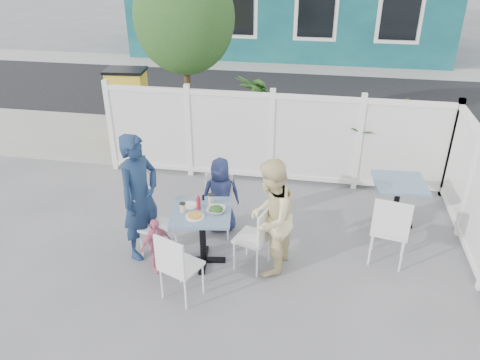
% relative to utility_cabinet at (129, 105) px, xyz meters
% --- Properties ---
extents(ground, '(80.00, 80.00, 0.00)m').
position_rel_utility_cabinet_xyz_m(ground, '(3.12, -4.00, -0.70)').
color(ground, slate).
extents(near_sidewalk, '(24.00, 2.60, 0.01)m').
position_rel_utility_cabinet_xyz_m(near_sidewalk, '(3.12, -0.20, -0.69)').
color(near_sidewalk, gray).
rests_on(near_sidewalk, ground).
extents(street, '(24.00, 5.00, 0.01)m').
position_rel_utility_cabinet_xyz_m(street, '(3.12, 3.50, -0.69)').
color(street, black).
rests_on(street, ground).
extents(far_sidewalk, '(24.00, 1.60, 0.01)m').
position_rel_utility_cabinet_xyz_m(far_sidewalk, '(3.12, 6.60, -0.69)').
color(far_sidewalk, gray).
rests_on(far_sidewalk, ground).
extents(fence_back, '(5.86, 0.08, 1.60)m').
position_rel_utility_cabinet_xyz_m(fence_back, '(3.22, -1.60, 0.09)').
color(fence_back, white).
rests_on(fence_back, ground).
extents(tree, '(1.80, 1.62, 3.59)m').
position_rel_utility_cabinet_xyz_m(tree, '(1.52, -0.70, 1.89)').
color(tree, '#382316').
rests_on(tree, ground).
extents(utility_cabinet, '(0.80, 0.60, 1.40)m').
position_rel_utility_cabinet_xyz_m(utility_cabinet, '(0.00, 0.00, 0.00)').
color(utility_cabinet, gold).
rests_on(utility_cabinet, ground).
extents(potted_shrub_a, '(1.35, 1.35, 1.71)m').
position_rel_utility_cabinet_xyz_m(potted_shrub_a, '(2.90, -0.90, 0.16)').
color(potted_shrub_a, '#233D18').
rests_on(potted_shrub_a, ground).
extents(potted_shrub_b, '(1.70, 1.73, 1.45)m').
position_rel_utility_cabinet_xyz_m(potted_shrub_b, '(4.76, -1.00, 0.03)').
color(potted_shrub_b, '#233D18').
rests_on(potted_shrub_b, ground).
extents(main_table, '(0.85, 0.85, 0.79)m').
position_rel_utility_cabinet_xyz_m(main_table, '(2.63, -4.07, -0.09)').
color(main_table, slate).
rests_on(main_table, ground).
extents(spare_table, '(0.77, 0.77, 0.76)m').
position_rel_utility_cabinet_xyz_m(spare_table, '(5.21, -2.74, -0.11)').
color(spare_table, slate).
rests_on(spare_table, ground).
extents(chair_left, '(0.46, 0.47, 0.90)m').
position_rel_utility_cabinet_xyz_m(chair_left, '(1.92, -3.98, -0.17)').
color(chair_left, white).
rests_on(chair_left, ground).
extents(chair_right, '(0.50, 0.51, 0.90)m').
position_rel_utility_cabinet_xyz_m(chair_right, '(3.35, -4.06, -0.18)').
color(chair_right, white).
rests_on(chair_right, ground).
extents(chair_back, '(0.42, 0.40, 0.87)m').
position_rel_utility_cabinet_xyz_m(chair_back, '(2.67, -3.31, -0.19)').
color(chair_back, white).
rests_on(chair_back, ground).
extents(chair_near, '(0.54, 0.53, 0.92)m').
position_rel_utility_cabinet_xyz_m(chair_near, '(2.52, -4.83, -0.16)').
color(chair_near, white).
rests_on(chair_near, ground).
extents(chair_spare, '(0.53, 0.52, 1.01)m').
position_rel_utility_cabinet_xyz_m(chair_spare, '(5.00, -3.69, -0.11)').
color(chair_spare, white).
rests_on(chair_spare, ground).
extents(man, '(0.62, 0.74, 1.74)m').
position_rel_utility_cabinet_xyz_m(man, '(1.79, -4.00, 0.17)').
color(man, navy).
rests_on(man, ground).
extents(woman, '(0.72, 0.85, 1.55)m').
position_rel_utility_cabinet_xyz_m(woman, '(3.50, -4.06, 0.08)').
color(woman, '#E6C95A').
rests_on(woman, ground).
extents(boy, '(0.64, 0.51, 1.13)m').
position_rel_utility_cabinet_xyz_m(boy, '(2.70, -3.25, -0.13)').
color(boy, navy).
rests_on(boy, ground).
extents(toddler, '(0.41, 0.47, 0.76)m').
position_rel_utility_cabinet_xyz_m(toddler, '(2.08, -4.33, -0.32)').
color(toddler, '#D96F90').
rests_on(toddler, ground).
extents(plate_main, '(0.23, 0.23, 0.01)m').
position_rel_utility_cabinet_xyz_m(plate_main, '(2.58, -4.22, 0.10)').
color(plate_main, white).
rests_on(plate_main, main_table).
extents(plate_side, '(0.21, 0.21, 0.01)m').
position_rel_utility_cabinet_xyz_m(plate_side, '(2.45, -3.98, 0.10)').
color(plate_side, white).
rests_on(plate_side, main_table).
extents(salad_bowl, '(0.23, 0.23, 0.06)m').
position_rel_utility_cabinet_xyz_m(salad_bowl, '(2.82, -4.06, 0.12)').
color(salad_bowl, white).
rests_on(salad_bowl, main_table).
extents(coffee_cup_a, '(0.07, 0.07, 0.11)m').
position_rel_utility_cabinet_xyz_m(coffee_cup_a, '(2.40, -4.12, 0.14)').
color(coffee_cup_a, beige).
rests_on(coffee_cup_a, main_table).
extents(coffee_cup_b, '(0.08, 0.08, 0.12)m').
position_rel_utility_cabinet_xyz_m(coffee_cup_b, '(2.71, -3.85, 0.15)').
color(coffee_cup_b, beige).
rests_on(coffee_cup_b, main_table).
extents(ketchup_bottle, '(0.05, 0.05, 0.17)m').
position_rel_utility_cabinet_xyz_m(ketchup_bottle, '(2.58, -4.03, 0.17)').
color(ketchup_bottle, '#A91526').
rests_on(ketchup_bottle, main_table).
extents(salt_shaker, '(0.03, 0.03, 0.07)m').
position_rel_utility_cabinet_xyz_m(salt_shaker, '(2.52, -3.83, 0.12)').
color(salt_shaker, white).
rests_on(salt_shaker, main_table).
extents(pepper_shaker, '(0.03, 0.03, 0.07)m').
position_rel_utility_cabinet_xyz_m(pepper_shaker, '(2.58, -3.79, 0.12)').
color(pepper_shaker, black).
rests_on(pepper_shaker, main_table).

